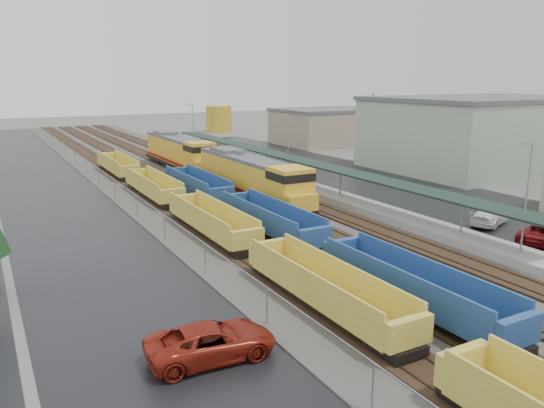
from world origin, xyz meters
The scene contains 16 objects.
ballast_strip centered at (0.00, 60.00, 0.04)m, with size 20.00×160.00×0.08m, color #302D2B.
trackbed centered at (0.00, 60.00, 0.16)m, with size 14.60×160.00×0.22m.
west_parking_lot centered at (-15.00, 60.00, 0.01)m, with size 10.00×160.00×0.02m, color black.
east_commuter_lot centered at (19.00, 50.00, 0.01)m, with size 16.00×100.00×0.02m, color black.
station_platform centered at (9.50, 50.01, 0.73)m, with size 3.00×80.00×8.00m.
chainlink_fence centered at (-9.50, 58.44, 1.61)m, with size 0.08×160.04×2.02m.
industrial_buildings centered at (37.76, 45.85, 4.25)m, with size 32.52×75.30×9.50m.
distant_hills centered at (44.79, 210.68, 0.00)m, with size 301.00×140.00×25.20m.
tree_east centered at (28.00, 58.00, 6.47)m, with size 4.40×4.40×10.00m.
locomotive_lead centered at (2.00, 44.17, 2.44)m, with size 3.08×20.27×4.59m.
locomotive_trail centered at (2.00, 65.17, 2.44)m, with size 3.08×20.27×4.59m.
well_string_yellow centered at (-6.00, 27.77, 1.10)m, with size 2.44×89.37×2.17m.
well_string_blue centered at (-2.00, 17.92, 1.14)m, with size 2.55×74.87×2.26m.
storage_tank centered at (27.26, 110.74, 2.91)m, with size 5.82×5.82×5.82m, color #B39523.
parked_car_west_c centered at (-13.10, 18.39, 0.79)m, with size 5.67×2.61×1.58m, color maroon.
parked_car_east_c centered at (15.44, 27.25, 0.71)m, with size 4.91×2.00×1.42m, color white.
Camera 1 is at (-20.91, -1.10, 11.85)m, focal length 35.00 mm.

